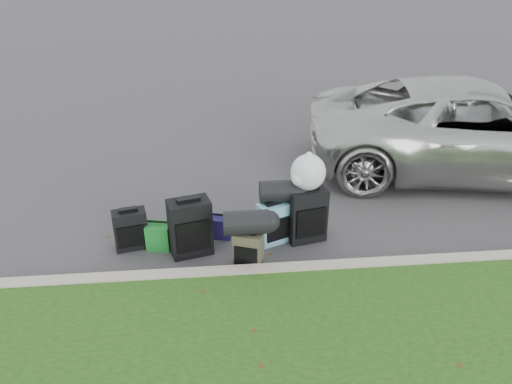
{
  "coord_description": "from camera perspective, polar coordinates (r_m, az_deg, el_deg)",
  "views": [
    {
      "loc": [
        -0.67,
        -5.84,
        3.65
      ],
      "look_at": [
        -0.1,
        0.2,
        0.55
      ],
      "focal_mm": 35.0,
      "sensor_mm": 36.0,
      "label": 1
    }
  ],
  "objects": [
    {
      "name": "suv",
      "position": [
        9.28,
        23.86,
        6.68
      ],
      "size": [
        5.98,
        3.55,
        1.56
      ],
      "primitive_type": "imported",
      "rotation": [
        0.0,
        0.0,
        1.39
      ],
      "color": "#B7B7B2",
      "rests_on": "ground"
    },
    {
      "name": "trash_bag",
      "position": [
        6.42,
        5.98,
        2.25
      ],
      "size": [
        0.46,
        0.46,
        0.46
      ],
      "primitive_type": "sphere",
      "color": "white",
      "rests_on": "suitcase_large_black_right"
    },
    {
      "name": "tote_green",
      "position": [
        6.67,
        -10.98,
        -4.95
      ],
      "size": [
        0.35,
        0.31,
        0.35
      ],
      "primitive_type": "cube",
      "rotation": [
        0.0,
        0.0,
        -0.22
      ],
      "color": "#1A7727",
      "rests_on": "ground"
    },
    {
      "name": "suitcase_small_black",
      "position": [
        6.71,
        -14.15,
        -4.18
      ],
      "size": [
        0.47,
        0.32,
        0.53
      ],
      "primitive_type": "cube",
      "rotation": [
        0.0,
        0.0,
        0.22
      ],
      "color": "black",
      "rests_on": "ground"
    },
    {
      "name": "suitcase_olive",
      "position": [
        6.15,
        -0.88,
        -6.63
      ],
      "size": [
        0.4,
        0.32,
        0.48
      ],
      "primitive_type": "cube",
      "rotation": [
        0.0,
        0.0,
        -0.35
      ],
      "color": "#393525",
      "rests_on": "ground"
    },
    {
      "name": "curb",
      "position": [
        6.06,
        2.04,
        -9.14
      ],
      "size": [
        120.0,
        0.18,
        0.15
      ],
      "primitive_type": "cube",
      "color": "#9E937F",
      "rests_on": "ground"
    },
    {
      "name": "suitcase_large_black_left",
      "position": [
        6.4,
        -7.54,
        -4.01
      ],
      "size": [
        0.58,
        0.44,
        0.75
      ],
      "primitive_type": "cube",
      "rotation": [
        0.0,
        0.0,
        0.26
      ],
      "color": "black",
      "rests_on": "ground"
    },
    {
      "name": "tote_navy",
      "position": [
        6.81,
        -3.99,
        -3.99
      ],
      "size": [
        0.32,
        0.28,
        0.3
      ],
      "primitive_type": "cube",
      "rotation": [
        0.0,
        0.0,
        -0.26
      ],
      "color": "#201752",
      "rests_on": "ground"
    },
    {
      "name": "duffel_left",
      "position": [
        5.96,
        -1.14,
        -3.5
      ],
      "size": [
        0.55,
        0.29,
        0.29
      ],
      "primitive_type": "cylinder",
      "rotation": [
        0.0,
        1.57,
        -0.0
      ],
      "color": "black",
      "rests_on": "suitcase_olive"
    },
    {
      "name": "suitcase_teal",
      "position": [
        6.61,
        1.97,
        -3.58
      ],
      "size": [
        0.46,
        0.38,
        0.57
      ],
      "primitive_type": "cube",
      "rotation": [
        0.0,
        0.0,
        0.42
      ],
      "color": "#5A94B2",
      "rests_on": "ground"
    },
    {
      "name": "duffel_right",
      "position": [
        6.48,
        2.73,
        0.09
      ],
      "size": [
        0.53,
        0.3,
        0.29
      ],
      "primitive_type": "cylinder",
      "rotation": [
        0.0,
        1.57,
        -0.01
      ],
      "color": "black",
      "rests_on": "suitcase_teal"
    },
    {
      "name": "ground",
      "position": [
        6.93,
        0.98,
        -4.77
      ],
      "size": [
        120.0,
        120.0,
        0.0
      ],
      "primitive_type": "plane",
      "color": "#383535",
      "rests_on": "ground"
    },
    {
      "name": "suitcase_large_black_right",
      "position": [
        6.66,
        5.79,
        -2.58
      ],
      "size": [
        0.55,
        0.4,
        0.75
      ],
      "primitive_type": "cube",
      "rotation": [
        0.0,
        0.0,
        0.22
      ],
      "color": "black",
      "rests_on": "ground"
    }
  ]
}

